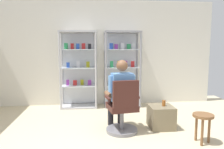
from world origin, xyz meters
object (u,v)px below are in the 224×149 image
seated_shopkeeper (120,92)px  tea_glass (164,103)px  office_chair (123,111)px  display_cabinet_left (79,69)px  storage_crate (161,117)px  display_cabinet_right (122,68)px  wooden_stool (203,120)px

seated_shopkeeper → tea_glass: size_ratio=11.75×
office_chair → seated_shopkeeper: 0.36m
display_cabinet_left → storage_crate: 2.42m
seated_shopkeeper → display_cabinet_left: bearing=116.2°
display_cabinet_right → seated_shopkeeper: size_ratio=1.47×
storage_crate → tea_glass: 0.27m
display_cabinet_left → seated_shopkeeper: size_ratio=1.47×
storage_crate → tea_glass: (0.04, -0.01, 0.26)m
office_chair → tea_glass: 0.82m
office_chair → tea_glass: office_chair is taller
office_chair → wooden_stool: 1.30m
display_cabinet_left → seated_shopkeeper: (0.82, -1.67, -0.25)m
wooden_stool → display_cabinet_right: bearing=111.7°
seated_shopkeeper → wooden_stool: size_ratio=2.76×
seated_shopkeeper → tea_glass: bearing=1.1°
display_cabinet_left → storage_crate: size_ratio=4.08×
office_chair → wooden_stool: size_ratio=2.05×
display_cabinet_left → seated_shopkeeper: display_cabinet_left is taller
display_cabinet_right → office_chair: 1.93m
display_cabinet_right → storage_crate: display_cabinet_right is taller
display_cabinet_left → storage_crate: display_cabinet_left is taller
display_cabinet_left → display_cabinet_right: bearing=-0.1°
tea_glass → wooden_stool: tea_glass is taller
tea_glass → display_cabinet_right: bearing=108.3°
display_cabinet_left → seated_shopkeeper: bearing=-63.8°
wooden_stool → tea_glass: bearing=119.0°
storage_crate → tea_glass: bearing=-7.8°
storage_crate → wooden_stool: size_ratio=0.99×
display_cabinet_left → seated_shopkeeper: 1.88m
tea_glass → office_chair: bearing=-167.5°
display_cabinet_right → wooden_stool: size_ratio=4.06×
office_chair → tea_glass: (0.80, 0.18, 0.08)m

